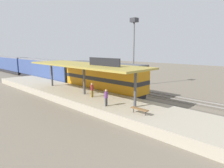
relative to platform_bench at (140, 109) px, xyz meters
The scene contains 12 objects.
ground_plane 12.55m from the platform_bench, 50.12° to the left, with size 120.00×120.00×0.00m, color #706656.
track_near 11.37m from the platform_bench, 57.92° to the left, with size 3.20×110.00×0.16m.
track_far 14.34m from the platform_bench, 42.09° to the left, with size 3.20×110.00×0.16m.
platform 9.72m from the platform_bench, 81.68° to the left, with size 6.00×44.00×0.90m, color #A89E89.
station_canopy 10.10m from the platform_bench, 81.60° to the left, with size 5.20×18.00×4.70m.
platform_bench is the anchor object (origin of this frame).
locomotive 12.59m from the platform_bench, 61.43° to the left, with size 2.93×14.43×4.44m.
passenger_carriage_front 29.65m from the platform_bench, 78.32° to the left, with size 2.90×20.00×4.24m.
passenger_carriage_rear 50.19m from the platform_bench, 83.13° to the left, with size 2.90×20.00×4.24m.
light_mast 19.25m from the platform_bench, 39.62° to the left, with size 1.10×1.10×11.70m.
person_waiting 3.90m from the platform_bench, 95.22° to the left, with size 0.34×0.34×1.71m.
person_walking 7.75m from the platform_bench, 82.26° to the left, with size 0.34×0.34×1.71m.
Camera 1 is at (-19.51, -19.20, 6.61)m, focal length 31.13 mm.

